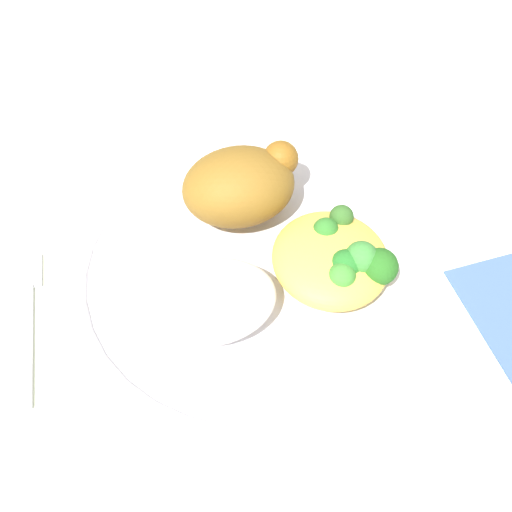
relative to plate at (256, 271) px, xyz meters
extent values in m
plane|color=silver|center=(0.00, 0.00, -0.01)|extent=(2.00, 2.00, 0.00)
cylinder|color=white|center=(0.00, 0.00, 0.00)|extent=(0.29, 0.29, 0.01)
torus|color=white|center=(0.00, 0.00, 0.00)|extent=(0.29, 0.29, 0.01)
ellipsoid|color=brown|center=(0.00, 0.06, 0.04)|extent=(0.09, 0.07, 0.06)
sphere|color=#8D5A1B|center=(0.04, 0.07, 0.05)|extent=(0.03, 0.03, 0.03)
ellipsoid|color=white|center=(-0.04, -0.04, 0.03)|extent=(0.10, 0.07, 0.04)
ellipsoid|color=#E6BA4A|center=(0.05, -0.02, 0.02)|extent=(0.09, 0.10, 0.03)
sphere|color=#277429|center=(0.06, -0.04, 0.03)|extent=(0.02, 0.02, 0.02)
sphere|color=#366728|center=(0.07, 0.01, 0.04)|extent=(0.02, 0.02, 0.02)
sphere|color=#3E8A3A|center=(0.07, -0.03, 0.04)|extent=(0.03, 0.03, 0.03)
sphere|color=#32782B|center=(0.06, 0.00, 0.03)|extent=(0.02, 0.02, 0.02)
sphere|color=#418C34|center=(0.05, -0.05, 0.03)|extent=(0.02, 0.02, 0.02)
sphere|color=#286820|center=(0.09, -0.04, 0.03)|extent=(0.03, 0.03, 0.03)
cube|color=#B2B2B7|center=(-0.19, -0.02, -0.01)|extent=(0.01, 0.11, 0.01)
cube|color=#B2B2B7|center=(-0.18, 0.05, -0.01)|extent=(0.02, 0.03, 0.00)
camera|label=1|loc=(-0.07, -0.29, 0.41)|focal=43.72mm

